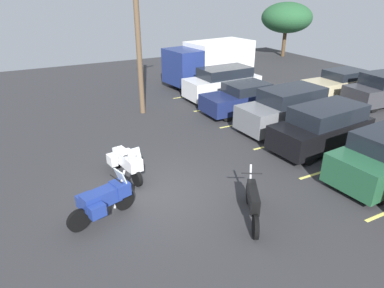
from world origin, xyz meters
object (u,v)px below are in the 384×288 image
(motorcycle_touring, at_px, (126,161))
(car_far_charcoal, at_px, (384,89))
(motorcycle_third, at_px, (104,199))
(car_white, at_px, (223,83))
(car_navy, at_px, (244,98))
(motorcycle_second, at_px, (253,202))
(car_grey, at_px, (287,109))
(car_far_champagne, at_px, (340,82))
(car_black, at_px, (323,127))
(utility_pole, at_px, (138,30))
(box_truck, at_px, (210,62))

(motorcycle_touring, distance_m, car_far_charcoal, 15.48)
(motorcycle_third, xyz_separation_m, car_white, (-8.51, 9.28, 0.28))
(car_white, xyz_separation_m, car_navy, (2.64, -0.28, -0.17))
(car_white, bearing_deg, motorcycle_touring, -50.79)
(motorcycle_second, bearing_deg, car_white, 152.18)
(car_white, bearing_deg, motorcycle_second, -27.82)
(motorcycle_third, distance_m, car_grey, 9.92)
(car_far_charcoal, bearing_deg, car_far_champagne, -172.65)
(car_grey, bearing_deg, car_black, -5.62)
(motorcycle_touring, bearing_deg, car_far_champagne, 104.83)
(car_far_charcoal, xyz_separation_m, utility_pole, (-4.93, -12.60, 3.36))
(motorcycle_touring, relative_size, car_white, 0.47)
(motorcycle_touring, relative_size, car_navy, 0.47)
(box_truck, bearing_deg, car_far_champagne, 46.03)
(motorcycle_second, bearing_deg, utility_pole, 178.10)
(motorcycle_second, distance_m, car_far_charcoal, 13.96)
(car_white, relative_size, car_black, 1.01)
(box_truck, xyz_separation_m, utility_pole, (3.58, -6.21, 2.73))
(motorcycle_second, bearing_deg, car_grey, 131.52)
(motorcycle_second, relative_size, box_truck, 0.32)
(motorcycle_third, relative_size, car_black, 0.46)
(motorcycle_third, distance_m, car_far_champagne, 17.40)
(car_grey, bearing_deg, motorcycle_third, -71.98)
(motorcycle_third, height_order, car_white, car_white)
(utility_pole, bearing_deg, car_far_charcoal, 68.63)
(car_far_charcoal, bearing_deg, box_truck, -143.10)
(car_navy, bearing_deg, utility_pole, -115.54)
(motorcycle_second, distance_m, car_grey, 7.58)
(motorcycle_second, bearing_deg, car_navy, 146.16)
(car_far_charcoal, height_order, utility_pole, utility_pole)
(car_far_charcoal, relative_size, box_truck, 0.70)
(car_navy, bearing_deg, motorcycle_third, -56.89)
(car_black, bearing_deg, motorcycle_second, -64.33)
(motorcycle_third, distance_m, utility_pole, 9.86)
(motorcycle_third, bearing_deg, utility_pole, 153.52)
(car_navy, xyz_separation_m, car_far_charcoal, (2.58, 7.69, 0.12))
(box_truck, bearing_deg, motorcycle_second, -25.45)
(car_far_charcoal, distance_m, box_truck, 10.66)
(motorcycle_second, relative_size, car_grey, 0.42)
(motorcycle_third, xyz_separation_m, car_navy, (-5.87, 9.00, 0.11))
(car_grey, distance_m, box_truck, 8.80)
(car_black, distance_m, car_far_champagne, 8.91)
(motorcycle_touring, height_order, car_far_champagne, car_far_champagne)
(car_white, distance_m, box_truck, 3.49)
(car_navy, bearing_deg, car_grey, 8.58)
(motorcycle_touring, bearing_deg, car_white, 129.21)
(box_truck, bearing_deg, car_white, -17.25)
(motorcycle_third, bearing_deg, car_white, 132.53)
(motorcycle_second, height_order, motorcycle_third, motorcycle_third)
(car_white, bearing_deg, car_far_charcoal, 54.83)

